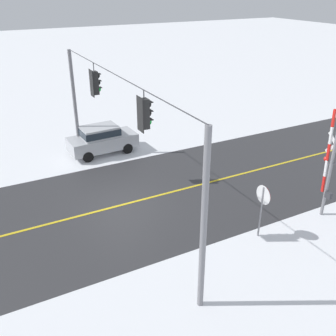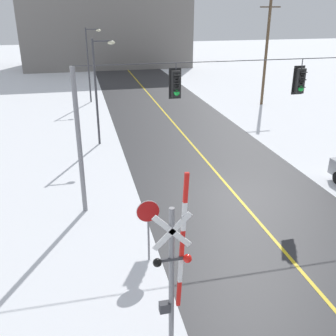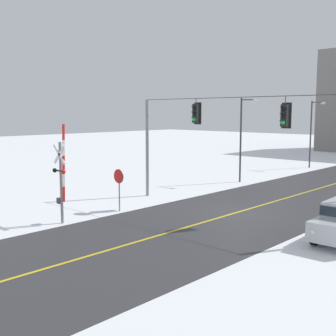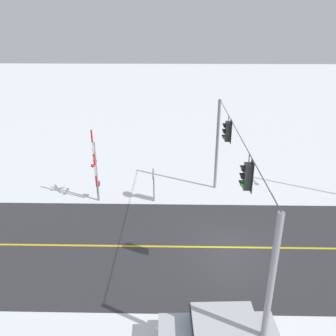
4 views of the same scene
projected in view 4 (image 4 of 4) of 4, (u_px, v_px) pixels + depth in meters
The scene contains 5 objects.
ground_plane at pixel (229, 247), 18.10m from camera, with size 160.00×160.00×0.00m, color white.
signal_span at pixel (234, 176), 16.56m from camera, with size 14.20×0.47×6.22m.
stop_sign at pixel (153, 177), 22.02m from camera, with size 0.80×0.09×2.35m.
railroad_crossing at pixel (95, 168), 21.87m from camera, with size 0.98×0.31×4.86m.
parked_car_silver at pixel (220, 336), 11.92m from camera, with size 1.96×4.26×1.74m.
Camera 4 is at (15.08, -2.83, 10.90)m, focal length 37.42 mm.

